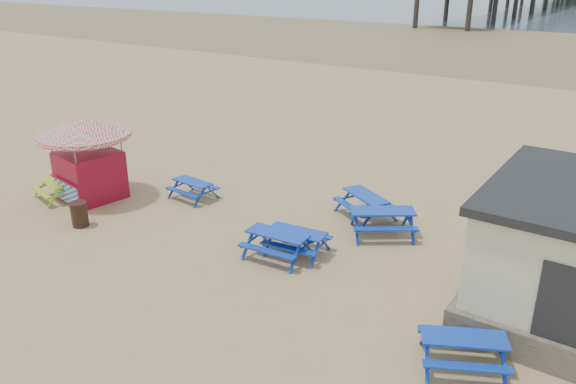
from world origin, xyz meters
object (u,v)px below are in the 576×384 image
Objects in this scene: picnic_table_blue_a at (193,190)px; picnic_table_blue_b at (365,206)px; picnic_table_yellow at (56,190)px; ice_cream_kiosk at (87,149)px; litter_bin at (79,214)px.

picnic_table_blue_b reaches higher than picnic_table_blue_a.
picnic_table_blue_b is (5.82, 2.07, 0.06)m from picnic_table_blue_a.
picnic_table_blue_b is 10.96m from picnic_table_yellow.
ice_cream_kiosk is at bearing 54.00° from picnic_table_yellow.
litter_bin is (-1.34, -3.77, 0.09)m from picnic_table_blue_a.
picnic_table_blue_b is 9.84m from ice_cream_kiosk.
litter_bin is at bearing -37.73° from ice_cream_kiosk.
ice_cream_kiosk is at bearing -142.62° from picnic_table_blue_a.
picnic_table_blue_a is at bearing 49.38° from picnic_table_yellow.
picnic_table_blue_b is at bearing 39.26° from litter_bin.
ice_cream_kiosk reaches higher than picnic_table_blue_b.
picnic_table_yellow is 0.48× the size of ice_cream_kiosk.
picnic_table_blue_a is 0.91× the size of picnic_table_yellow.
ice_cream_kiosk is at bearing -126.06° from picnic_table_blue_b.
picnic_table_blue_b is at bearing 23.39° from picnic_table_blue_a.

